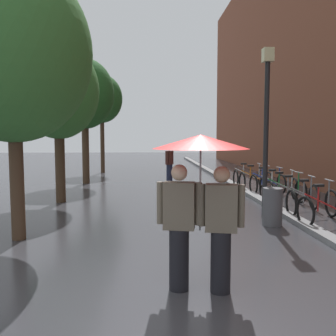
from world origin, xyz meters
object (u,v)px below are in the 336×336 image
object	(u,v)px
litter_bin	(272,207)
parked_bicycle_3	(285,191)
parked_bicycle_4	(278,187)
parked_bicycle_6	(256,181)
parked_bicycle_0	(326,210)
street_tree_2	(84,94)
parked_bicycle_1	(311,202)
street_lamp_post	(266,120)
parked_bicycle_7	(248,178)
pedestrian_walking_midground	(169,164)
street_tree_0	(12,52)
street_tree_3	(102,99)
parked_bicycle_5	(267,184)
street_tree_1	(58,91)
couple_under_umbrella	(200,183)
parked_bicycle_2	(295,196)

from	to	relation	value
litter_bin	parked_bicycle_3	bearing A→B (deg)	63.35
parked_bicycle_3	parked_bicycle_4	world-z (taller)	same
parked_bicycle_6	parked_bicycle_0	bearing A→B (deg)	-90.09
street_tree_2	parked_bicycle_1	world-z (taller)	street_tree_2
street_lamp_post	street_tree_2	bearing A→B (deg)	128.40
street_tree_2	parked_bicycle_7	size ratio (longest dim) A/B	4.79
parked_bicycle_7	pedestrian_walking_midground	world-z (taller)	pedestrian_walking_midground
street_tree_0	litter_bin	bearing A→B (deg)	8.60
street_tree_3	parked_bicycle_5	xyz separation A→B (m)	(6.59, -7.94, -3.63)
street_tree_0	parked_bicycle_4	distance (m)	8.53
street_lamp_post	parked_bicycle_7	bearing A→B (deg)	78.20
street_tree_3	parked_bicycle_7	distance (m)	9.61
parked_bicycle_6	street_lamp_post	size ratio (longest dim) A/B	0.27
parked_bicycle_5	litter_bin	size ratio (longest dim) A/B	1.34
street_tree_1	street_tree_2	world-z (taller)	street_tree_2
street_tree_2	couple_under_umbrella	distance (m)	11.71
parked_bicycle_7	street_lamp_post	size ratio (longest dim) A/B	0.27
street_tree_0	pedestrian_walking_midground	world-z (taller)	street_tree_0
parked_bicycle_2	parked_bicycle_7	distance (m)	4.42
street_tree_0	pedestrian_walking_midground	bearing A→B (deg)	67.68
street_tree_1	street_lamp_post	xyz separation A→B (m)	(5.52, -2.49, -0.94)
street_tree_3	parked_bicycle_5	world-z (taller)	street_tree_3
couple_under_umbrella	litter_bin	distance (m)	4.12
parked_bicycle_4	parked_bicycle_7	bearing A→B (deg)	94.37
couple_under_umbrella	pedestrian_walking_midground	world-z (taller)	couple_under_umbrella
parked_bicycle_3	pedestrian_walking_midground	bearing A→B (deg)	121.58
street_tree_0	parked_bicycle_2	distance (m)	7.69
street_tree_1	couple_under_umbrella	bearing A→B (deg)	-63.25
parked_bicycle_0	street_lamp_post	bearing A→B (deg)	141.20
parked_bicycle_6	couple_under_umbrella	world-z (taller)	couple_under_umbrella
street_tree_1	pedestrian_walking_midground	bearing A→B (deg)	51.25
parked_bicycle_0	street_lamp_post	world-z (taller)	street_lamp_post
parked_bicycle_0	pedestrian_walking_midground	xyz separation A→B (m)	(-3.01, 7.89, 0.44)
street_tree_1	parked_bicycle_1	xyz separation A→B (m)	(6.71, -2.49, -2.97)
parked_bicycle_5	parked_bicycle_0	bearing A→B (deg)	-92.15
parked_bicycle_5	couple_under_umbrella	xyz separation A→B (m)	(-3.48, -7.62, 1.04)
litter_bin	parked_bicycle_0	bearing A→B (deg)	-8.69
street_tree_1	parked_bicycle_5	distance (m)	7.49
parked_bicycle_3	litter_bin	distance (m)	2.89
street_tree_3	parked_bicycle_0	bearing A→B (deg)	-62.56
street_tree_2	pedestrian_walking_midground	world-z (taller)	street_tree_2
parked_bicycle_1	parked_bicycle_5	world-z (taller)	same
parked_bicycle_7	pedestrian_walking_midground	xyz separation A→B (m)	(-3.02, 1.67, 0.44)
couple_under_umbrella	pedestrian_walking_midground	bearing A→B (deg)	88.46
parked_bicycle_3	parked_bicycle_4	bearing A→B (deg)	84.63
street_tree_3	parked_bicycle_6	xyz separation A→B (m)	(6.43, -7.08, -3.63)
street_tree_2	parked_bicycle_1	size ratio (longest dim) A/B	4.78
street_tree_2	couple_under_umbrella	bearing A→B (deg)	-73.41
street_tree_2	parked_bicycle_4	xyz separation A→B (m)	(6.80, -4.28, -3.37)
street_tree_0	parked_bicycle_2	world-z (taller)	street_tree_0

